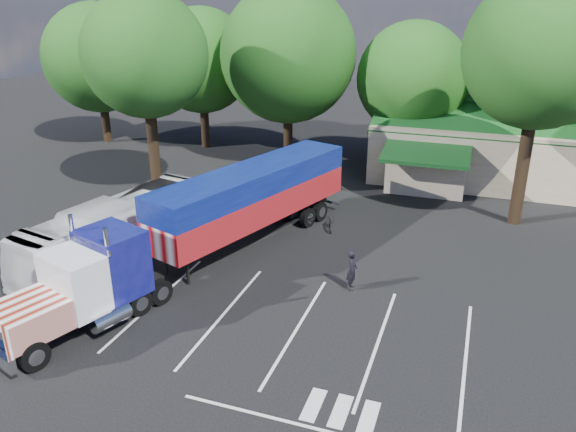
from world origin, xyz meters
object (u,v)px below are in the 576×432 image
(woman, at_px, (352,270))
(tour_bus, at_px, (119,230))
(silver_sedan, at_px, (522,183))
(semi_truck, at_px, (217,214))
(bicycle, at_px, (331,222))

(woman, xyz_separation_m, tour_bus, (-11.47, -0.82, 0.60))
(woman, distance_m, silver_sedan, 17.84)
(semi_truck, bearing_deg, silver_sedan, 65.35)
(woman, bearing_deg, bicycle, 12.62)
(tour_bus, bearing_deg, woman, 15.69)
(tour_bus, distance_m, silver_sedan, 25.51)
(tour_bus, relative_size, silver_sedan, 2.61)
(bicycle, height_order, silver_sedan, silver_sedan)
(semi_truck, relative_size, silver_sedan, 4.76)
(semi_truck, bearing_deg, woman, 12.36)
(semi_truck, relative_size, bicycle, 12.48)
(bicycle, xyz_separation_m, silver_sedan, (10.20, 9.94, 0.27))
(woman, height_order, bicycle, woman)
(bicycle, distance_m, tour_bus, 11.34)
(bicycle, relative_size, tour_bus, 0.15)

